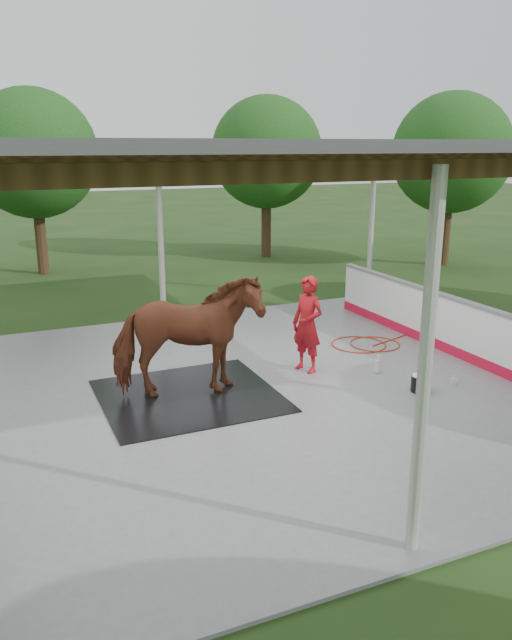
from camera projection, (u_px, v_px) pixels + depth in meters
name	position (u px, v px, depth m)	size (l,w,h in m)	color
ground	(239.00, 392.00, 10.60)	(100.00, 100.00, 0.00)	#1E3814
concrete_slab	(239.00, 391.00, 10.60)	(12.00, 10.00, 0.05)	slate
pavilion_structure	(237.00, 151.00, 9.53)	(12.60, 10.60, 4.05)	beige
dasher_board	(456.00, 328.00, 12.22)	(0.16, 8.00, 1.15)	red
tree_belt	(234.00, 162.00, 10.49)	(28.00, 28.00, 5.80)	#382314
rubber_mat	(189.00, 396.00, 10.32)	(2.84, 2.66, 0.02)	black
horse	(187.00, 337.00, 10.04)	(1.09, 2.38, 2.01)	brown
handler	(308.00, 324.00, 11.27)	(0.64, 0.42, 1.76)	#AF121A
wash_bucket	(420.00, 383.00, 10.48)	(0.31, 0.31, 0.29)	black
soap_bottle_a	(378.00, 364.00, 11.34)	(0.13, 0.13, 0.34)	silver
soap_bottle_b	(454.00, 380.00, 10.78)	(0.08, 0.08, 0.18)	#338CD8
hose_coil	(366.00, 344.00, 12.98)	(2.30, 1.19, 0.02)	#A6270B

